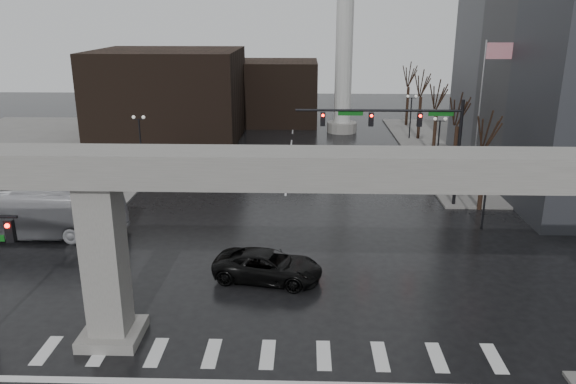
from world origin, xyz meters
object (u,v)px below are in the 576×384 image
city_bus (30,211)px  pickup_truck (268,266)px  far_car (214,174)px  signal_mast_arm (408,129)px

city_bus → pickup_truck: bearing=-108.3°
far_car → pickup_truck: bearing=-83.3°
city_bus → signal_mast_arm: bearing=-72.6°
pickup_truck → city_bus: (-15.85, 5.97, 0.87)m
signal_mast_arm → pickup_truck: bearing=-126.4°
signal_mast_arm → far_car: size_ratio=3.26×
city_bus → far_car: bearing=-36.0°
city_bus → far_car: city_bus is taller
signal_mast_arm → pickup_truck: 16.64m
city_bus → far_car: 16.14m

